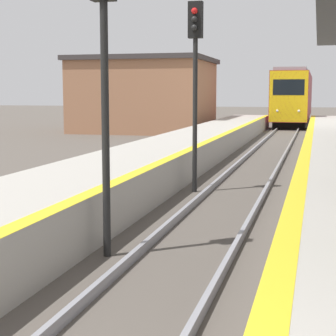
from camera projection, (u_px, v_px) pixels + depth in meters
name	position (u px, v px, depth m)	size (l,w,h in m)	color
train	(294.00, 97.00, 47.23)	(2.60, 20.01, 4.31)	black
signal_near	(104.00, 40.00, 8.44)	(0.36, 0.31, 4.83)	black
signal_mid	(195.00, 61.00, 14.18)	(0.36, 0.31, 4.83)	black
station_building	(145.00, 95.00, 37.22)	(8.68, 7.93, 4.85)	#9E6B4C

